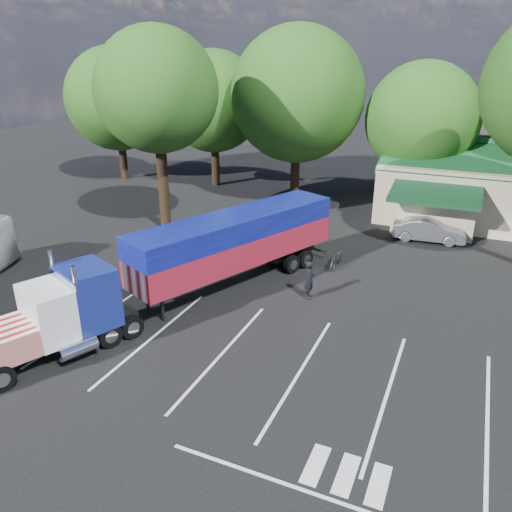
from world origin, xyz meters
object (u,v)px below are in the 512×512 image
at_px(woman, 310,280).
at_px(bicycle, 337,258).
at_px(semi_truck, 197,256).
at_px(silver_sedan, 429,230).

relative_size(woman, bicycle, 0.97).
xyz_separation_m(semi_truck, woman, (4.82, 2.25, -1.25)).
bearing_deg(silver_sedan, bicycle, 141.94).
bearing_deg(bicycle, semi_truck, -126.30).
bearing_deg(semi_truck, bicycle, 74.99).
relative_size(semi_truck, woman, 9.50).
xyz_separation_m(semi_truck, bicycle, (5.02, 6.43, -1.68)).
height_order(semi_truck, bicycle, semi_truck).
height_order(semi_truck, woman, semi_truck).
xyz_separation_m(woman, bicycle, (0.20, 4.18, -0.43)).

